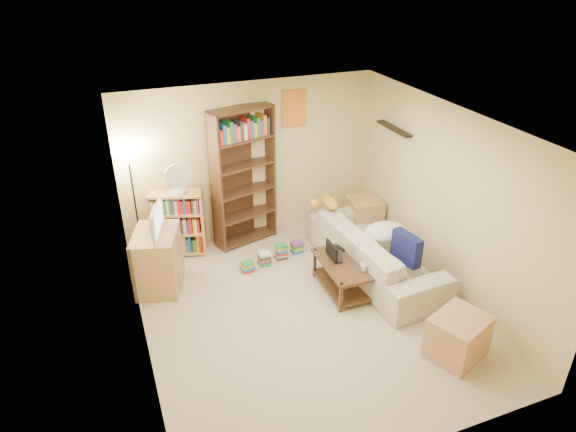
{
  "coord_description": "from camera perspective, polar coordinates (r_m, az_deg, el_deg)",
  "views": [
    {
      "loc": [
        -2.14,
        -4.87,
        4.2
      ],
      "look_at": [
        0.03,
        0.72,
        1.05
      ],
      "focal_mm": 32.0,
      "sensor_mm": 36.0,
      "label": 1
    }
  ],
  "objects": [
    {
      "name": "short_bookshelf",
      "position": [
        7.9,
        -12.13,
        -0.8
      ],
      "size": [
        0.85,
        0.54,
        1.02
      ],
      "rotation": [
        0.0,
        0.0,
        -0.3
      ],
      "color": "tan",
      "rests_on": "ground"
    },
    {
      "name": "navy_pillow",
      "position": [
        6.98,
        13.03,
        -3.5
      ],
      "size": [
        0.21,
        0.47,
        0.41
      ],
      "primitive_type": "cube",
      "rotation": [
        0.0,
        0.0,
        1.73
      ],
      "color": "#12184F",
      "rests_on": "sofa"
    },
    {
      "name": "room",
      "position": [
        5.92,
        2.23,
        1.88
      ],
      "size": [
        4.5,
        4.54,
        2.52
      ],
      "color": "#B9A98B",
      "rests_on": "ground"
    },
    {
      "name": "coffee_table",
      "position": [
        7.04,
        6.14,
        -6.21
      ],
      "size": [
        0.57,
        1.0,
        0.44
      ],
      "rotation": [
        0.0,
        0.0,
        -0.02
      ],
      "color": "#49311C",
      "rests_on": "ground"
    },
    {
      "name": "laptop_screen",
      "position": [
        6.95,
        4.86,
        -3.88
      ],
      "size": [
        0.02,
        0.33,
        0.22
      ],
      "primitive_type": "cube",
      "rotation": [
        0.0,
        0.0,
        -0.02
      ],
      "color": "white",
      "rests_on": "laptop"
    },
    {
      "name": "tall_bookshelf",
      "position": [
        7.82,
        -4.98,
        4.64
      ],
      "size": [
        1.03,
        0.58,
        2.18
      ],
      "rotation": [
        0.0,
        0.0,
        0.27
      ],
      "color": "#472B1B",
      "rests_on": "ground"
    },
    {
      "name": "floor_lamp",
      "position": [
        7.5,
        -17.02,
        3.98
      ],
      "size": [
        0.28,
        0.28,
        1.67
      ],
      "color": "black",
      "rests_on": "ground"
    },
    {
      "name": "tabby_cat",
      "position": [
        7.75,
        4.33,
        1.53
      ],
      "size": [
        0.55,
        0.22,
        0.19
      ],
      "color": "orange",
      "rests_on": "sofa"
    },
    {
      "name": "tv_remote",
      "position": [
        7.25,
        5.88,
        -3.6
      ],
      "size": [
        0.1,
        0.18,
        0.02
      ],
      "primitive_type": "cube",
      "rotation": [
        0.0,
        0.0,
        0.28
      ],
      "color": "black",
      "rests_on": "coffee_table"
    },
    {
      "name": "desk_fan",
      "position": [
        7.54,
        -12.2,
        4.09
      ],
      "size": [
        0.36,
        0.2,
        0.46
      ],
      "color": "silver",
      "rests_on": "short_bookshelf"
    },
    {
      "name": "tv_stand",
      "position": [
        7.23,
        -14.25,
        -4.78
      ],
      "size": [
        0.78,
        0.92,
        0.84
      ],
      "primitive_type": "cube",
      "rotation": [
        0.0,
        0.0,
        -0.32
      ],
      "color": "tan",
      "rests_on": "ground"
    },
    {
      "name": "cream_blanket",
      "position": [
        7.44,
        10.72,
        -1.8
      ],
      "size": [
        0.64,
        0.46,
        0.28
      ],
      "primitive_type": "ellipsoid",
      "color": "silver",
      "rests_on": "sofa"
    },
    {
      "name": "sofa",
      "position": [
        7.43,
        9.71,
        -3.95
      ],
      "size": [
        2.5,
        1.24,
        0.7
      ],
      "primitive_type": "imported",
      "rotation": [
        0.0,
        0.0,
        1.63
      ],
      "color": "beige",
      "rests_on": "ground"
    },
    {
      "name": "laptop",
      "position": [
        7.06,
        5.89,
        -4.49
      ],
      "size": [
        0.46,
        0.43,
        0.02
      ],
      "primitive_type": "imported",
      "rotation": [
        0.0,
        0.0,
        1.16
      ],
      "color": "black",
      "rests_on": "coffee_table"
    },
    {
      "name": "mug",
      "position": [
        6.8,
        8.45,
        -5.67
      ],
      "size": [
        0.19,
        0.19,
        0.1
      ],
      "primitive_type": "imported",
      "rotation": [
        0.0,
        0.0,
        0.35
      ],
      "color": "white",
      "rests_on": "coffee_table"
    },
    {
      "name": "side_table",
      "position": [
        8.5,
        8.44,
        0.05
      ],
      "size": [
        0.59,
        0.59,
        0.59
      ],
      "primitive_type": "cube",
      "rotation": [
        0.0,
        0.0,
        -0.16
      ],
      "color": "tan",
      "rests_on": "ground"
    },
    {
      "name": "book_stacks",
      "position": [
        7.72,
        -1.59,
        -4.38
      ],
      "size": [
        1.07,
        0.38,
        0.24
      ],
      "color": "red",
      "rests_on": "ground"
    },
    {
      "name": "end_cabinet",
      "position": [
        6.32,
        18.35,
        -12.59
      ],
      "size": [
        0.78,
        0.72,
        0.52
      ],
      "primitive_type": "cube",
      "rotation": [
        0.0,
        0.0,
        0.38
      ],
      "color": "tan",
      "rests_on": "ground"
    },
    {
      "name": "television",
      "position": [
        6.93,
        -14.84,
        -0.45
      ],
      "size": [
        0.74,
        0.5,
        0.4
      ],
      "primitive_type": "imported",
      "rotation": [
        0.0,
        0.0,
        1.25
      ],
      "color": "black",
      "rests_on": "tv_stand"
    }
  ]
}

